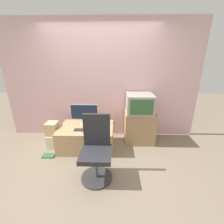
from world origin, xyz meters
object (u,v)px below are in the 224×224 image
crt_tv (140,104)px  office_chair (96,152)px  mouse (96,130)px  keyboard (84,130)px  main_monitor (84,114)px  cardboard_box_lower (54,140)px  book (49,156)px

crt_tv → office_chair: 1.44m
mouse → crt_tv: bearing=26.6°
mouse → office_chair: office_chair is taller
keyboard → office_chair: 0.76m
crt_tv → office_chair: bearing=-125.7°
office_chair → main_monitor: bearing=110.4°
office_chair → mouse: bearing=97.0°
crt_tv → cardboard_box_lower: crt_tv is taller
keyboard → office_chair: size_ratio=0.37×
keyboard → office_chair: bearing=-63.9°
keyboard → crt_tv: size_ratio=0.67×
main_monitor → book: (-0.63, -0.54, -0.67)m
keyboard → book: (-0.67, -0.22, -0.46)m
keyboard → mouse: mouse is taller
main_monitor → crt_tv: crt_tv is taller
mouse → crt_tv: 1.07m
main_monitor → office_chair: size_ratio=0.57×
office_chair → book: 1.19m
main_monitor → book: main_monitor is taller
book → keyboard: bearing=18.1°
office_chair → cardboard_box_lower: (-1.02, 0.82, -0.30)m
main_monitor → office_chair: (0.37, -1.01, -0.24)m
main_monitor → crt_tv: bearing=5.0°
cardboard_box_lower → book: (0.02, -0.36, -0.13)m
main_monitor → mouse: bearing=-49.3°
main_monitor → keyboard: main_monitor is taller
crt_tv → office_chair: (-0.80, -1.11, -0.45)m
keyboard → book: keyboard is taller
main_monitor → office_chair: bearing=-69.6°
mouse → book: size_ratio=0.24×
cardboard_box_lower → main_monitor: bearing=15.8°
mouse → crt_tv: size_ratio=0.10×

